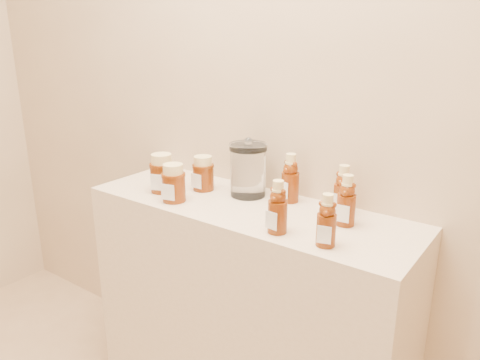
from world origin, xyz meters
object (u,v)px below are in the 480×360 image
Objects in this scene: glass_canister at (248,168)px; display_table at (246,317)px; bear_bottle_front_left at (278,203)px; honey_jar_left at (162,173)px; bear_bottle_back_left at (290,175)px.

display_table is at bearing -57.07° from glass_canister.
glass_canister reaches higher than display_table.
honey_jar_left is (-0.55, 0.06, -0.02)m from bear_bottle_front_left.
honey_jar_left is 0.69× the size of glass_canister.
bear_bottle_back_left is 1.36× the size of honey_jar_left.
display_table is 0.57m from bear_bottle_back_left.
glass_canister is at bearing 145.56° from bear_bottle_front_left.
bear_bottle_back_left is (0.10, 0.13, 0.55)m from display_table.
honey_jar_left is at bearing -169.50° from display_table.
bear_bottle_front_left reaches higher than honey_jar_left.
bear_bottle_front_left is 0.87× the size of glass_canister.
bear_bottle_back_left is at bearing 12.41° from glass_canister.
honey_jar_left is at bearing 178.74° from bear_bottle_front_left.
bear_bottle_back_left reaches higher than bear_bottle_front_left.
bear_bottle_back_left is 0.93× the size of glass_canister.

